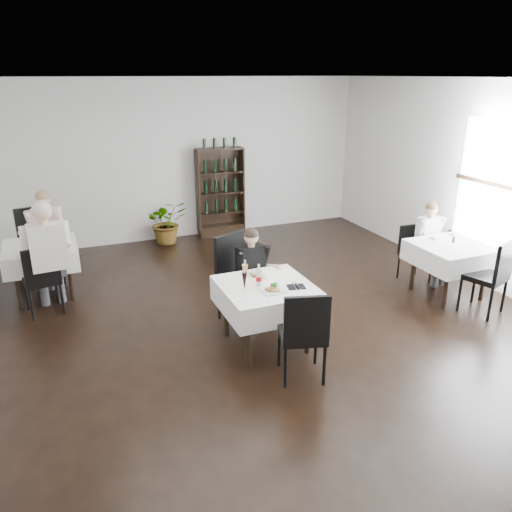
{
  "coord_description": "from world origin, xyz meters",
  "views": [
    {
      "loc": [
        -2.41,
        -4.82,
        3.06
      ],
      "look_at": [
        -0.34,
        0.2,
        1.06
      ],
      "focal_mm": 35.0,
      "sensor_mm": 36.0,
      "label": 1
    }
  ],
  "objects_px": {
    "wine_shelf": "(220,193)",
    "main_table": "(266,297)",
    "diner_main": "(254,269)",
    "potted_tree": "(167,222)"
  },
  "relations": [
    {
      "from": "wine_shelf",
      "to": "main_table",
      "type": "distance_m",
      "value": 4.41
    },
    {
      "from": "wine_shelf",
      "to": "diner_main",
      "type": "relative_size",
      "value": 1.39
    },
    {
      "from": "potted_tree",
      "to": "diner_main",
      "type": "bearing_deg",
      "value": -85.09
    },
    {
      "from": "main_table",
      "to": "potted_tree",
      "type": "relative_size",
      "value": 1.24
    },
    {
      "from": "main_table",
      "to": "wine_shelf",
      "type": "bearing_deg",
      "value": 78.22
    },
    {
      "from": "main_table",
      "to": "diner_main",
      "type": "xyz_separation_m",
      "value": [
        0.1,
        0.59,
        0.11
      ]
    },
    {
      "from": "main_table",
      "to": "diner_main",
      "type": "relative_size",
      "value": 0.82
    },
    {
      "from": "main_table",
      "to": "diner_main",
      "type": "height_order",
      "value": "diner_main"
    },
    {
      "from": "potted_tree",
      "to": "diner_main",
      "type": "distance_m",
      "value": 3.63
    },
    {
      "from": "potted_tree",
      "to": "diner_main",
      "type": "xyz_separation_m",
      "value": [
        0.31,
        -3.61,
        0.32
      ]
    }
  ]
}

